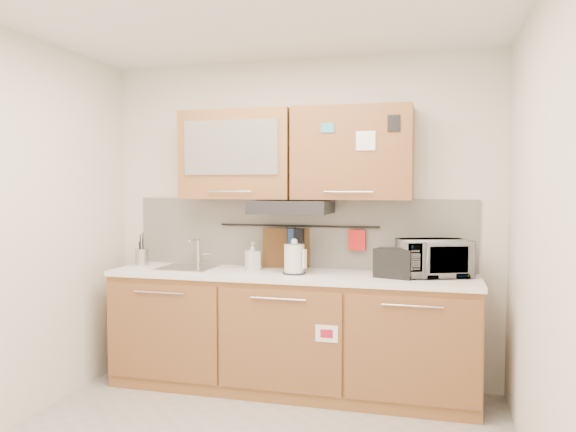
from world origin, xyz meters
The scene contains 18 objects.
wall_back centered at (0.00, 1.50, 1.30)m, with size 3.20×3.20×0.00m, color silver.
wall_right centered at (1.60, 0.00, 1.30)m, with size 3.00×3.00×0.00m, color silver.
base_cabinet centered at (0.00, 1.19, 0.41)m, with size 2.80×0.64×0.88m.
countertop centered at (0.00, 1.19, 0.90)m, with size 2.82×0.62×0.04m, color white.
backsplash centered at (0.00, 1.49, 1.20)m, with size 2.80×0.02×0.56m, color silver.
upper_cabinets centered at (0.00, 1.32, 1.83)m, with size 1.82×0.37×0.70m.
range_hood centered at (0.00, 1.25, 1.42)m, with size 0.60×0.46×0.10m, color black.
sink centered at (-0.85, 1.21, 0.92)m, with size 0.42×0.40×0.26m.
utensil_rail centered at (0.00, 1.45, 1.26)m, with size 0.02×0.02×1.30m, color black.
utensil_crock centered at (-1.30, 1.27, 0.99)m, with size 0.12×0.12×0.27m.
kettle centered at (0.05, 1.14, 1.03)m, with size 0.20×0.20×0.27m.
toaster centered at (0.80, 1.15, 1.03)m, with size 0.31×0.24×0.21m.
microwave centered at (1.07, 1.28, 1.06)m, with size 0.49×0.33×0.27m, color #999999.
soap_bottle centered at (-0.33, 1.28, 1.03)m, with size 0.10×0.10×0.22m, color #999999.
cutting_board centered at (-0.09, 1.44, 1.01)m, with size 0.38×0.03×0.47m, color brown.
oven_mitt centered at (-0.02, 1.44, 1.14)m, with size 0.12×0.03×0.20m, color navy.
dark_pouch centered at (-0.02, 1.44, 1.13)m, with size 0.14×0.04×0.23m, color black.
pot_holder centered at (0.48, 1.44, 1.16)m, with size 0.13×0.02×0.16m, color red.
Camera 1 is at (1.07, -2.94, 1.59)m, focal length 35.00 mm.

